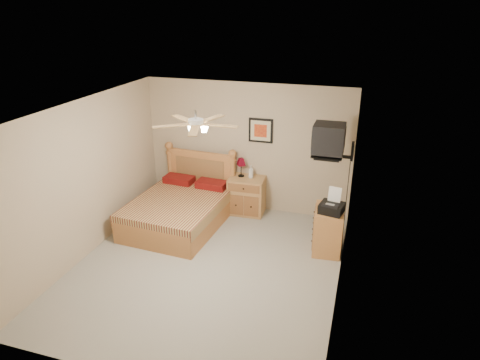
# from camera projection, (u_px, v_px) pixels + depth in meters

# --- Properties ---
(floor) EXTENTS (4.50, 4.50, 0.00)m
(floor) POSITION_uv_depth(u_px,v_px,m) (207.00, 267.00, 6.69)
(floor) COLOR gray
(floor) RESTS_ON ground
(ceiling) EXTENTS (4.00, 4.50, 0.04)m
(ceiling) POSITION_uv_depth(u_px,v_px,m) (201.00, 110.00, 5.73)
(ceiling) COLOR white
(ceiling) RESTS_ON ground
(wall_back) EXTENTS (4.00, 0.04, 2.50)m
(wall_back) POSITION_uv_depth(u_px,v_px,m) (247.00, 148.00, 8.19)
(wall_back) COLOR tan
(wall_back) RESTS_ON ground
(wall_front) EXTENTS (4.00, 0.04, 2.50)m
(wall_front) POSITION_uv_depth(u_px,v_px,m) (121.00, 285.00, 4.22)
(wall_front) COLOR tan
(wall_front) RESTS_ON ground
(wall_left) EXTENTS (0.04, 4.50, 2.50)m
(wall_left) POSITION_uv_depth(u_px,v_px,m) (86.00, 179.00, 6.75)
(wall_left) COLOR tan
(wall_left) RESTS_ON ground
(wall_right) EXTENTS (0.04, 4.50, 2.50)m
(wall_right) POSITION_uv_depth(u_px,v_px,m) (345.00, 213.00, 5.67)
(wall_right) COLOR tan
(wall_right) RESTS_ON ground
(bed) EXTENTS (1.61, 2.04, 1.26)m
(bed) POSITION_uv_depth(u_px,v_px,m) (177.00, 194.00, 7.70)
(bed) COLOR #BD753A
(bed) RESTS_ON ground
(nightstand) EXTENTS (0.69, 0.53, 0.73)m
(nightstand) POSITION_uv_depth(u_px,v_px,m) (247.00, 195.00, 8.30)
(nightstand) COLOR #AC8245
(nightstand) RESTS_ON ground
(table_lamp) EXTENTS (0.23, 0.23, 0.37)m
(table_lamp) POSITION_uv_depth(u_px,v_px,m) (241.00, 167.00, 8.17)
(table_lamp) COLOR #600516
(table_lamp) RESTS_ON nightstand
(lotion_bottle) EXTENTS (0.10, 0.10, 0.24)m
(lotion_bottle) POSITION_uv_depth(u_px,v_px,m) (251.00, 172.00, 8.12)
(lotion_bottle) COLOR silver
(lotion_bottle) RESTS_ON nightstand
(framed_picture) EXTENTS (0.46, 0.04, 0.46)m
(framed_picture) POSITION_uv_depth(u_px,v_px,m) (261.00, 131.00, 7.96)
(framed_picture) COLOR black
(framed_picture) RESTS_ON wall_back
(dresser) EXTENTS (0.50, 0.68, 0.76)m
(dresser) POSITION_uv_depth(u_px,v_px,m) (328.00, 230.00, 7.02)
(dresser) COLOR #C48045
(dresser) RESTS_ON ground
(fax_machine) EXTENTS (0.43, 0.44, 0.38)m
(fax_machine) POSITION_uv_depth(u_px,v_px,m) (332.00, 201.00, 6.69)
(fax_machine) COLOR black
(fax_machine) RESTS_ON dresser
(magazine_lower) EXTENTS (0.30, 0.33, 0.03)m
(magazine_lower) POSITION_uv_depth(u_px,v_px,m) (328.00, 201.00, 7.10)
(magazine_lower) COLOR #BCB39A
(magazine_lower) RESTS_ON dresser
(magazine_upper) EXTENTS (0.20, 0.27, 0.02)m
(magazine_upper) POSITION_uv_depth(u_px,v_px,m) (328.00, 199.00, 7.11)
(magazine_upper) COLOR tan
(magazine_upper) RESTS_ON magazine_lower
(wall_tv) EXTENTS (0.56, 0.46, 0.58)m
(wall_tv) POSITION_uv_depth(u_px,v_px,m) (338.00, 142.00, 6.71)
(wall_tv) COLOR black
(wall_tv) RESTS_ON wall_right
(ceiling_fan) EXTENTS (1.14, 1.14, 0.28)m
(ceiling_fan) POSITION_uv_depth(u_px,v_px,m) (196.00, 124.00, 5.60)
(ceiling_fan) COLOR silver
(ceiling_fan) RESTS_ON ceiling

